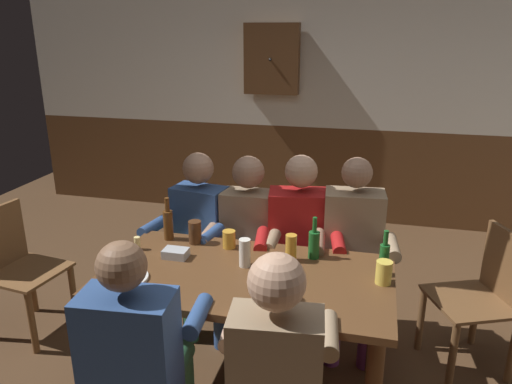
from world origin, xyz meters
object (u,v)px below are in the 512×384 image
Objects in this scene: person_1 at (246,238)px; person_4 at (137,350)px; pint_glass_4 at (245,253)px; condiment_caddy at (176,253)px; pint_glass_5 at (229,239)px; wall_dart_cabinet at (272,59)px; plate_0 at (124,278)px; chair_empty_far_end at (17,266)px; bottle_0 at (168,223)px; person_0 at (195,232)px; dining_table at (246,293)px; person_3 at (353,246)px; table_candle at (137,243)px; chair_empty_near_right at (483,296)px; bottle_2 at (314,243)px; pint_glass_0 at (279,290)px; pint_glass_3 at (384,272)px; pint_glass_2 at (195,232)px; bottle_1 at (384,258)px; person_5 at (277,371)px; person_2 at (299,239)px; pint_glass_1 at (291,248)px.

person_4 reaches higher than person_1.
person_4 reaches higher than pint_glass_4.
pint_glass_5 reaches higher than condiment_caddy.
plate_0 is at bearing -92.76° from wall_dart_cabinet.
person_1 reaches higher than pint_glass_4.
chair_empty_far_end is 3.50× the size of plate_0.
person_1 is 4.44× the size of bottle_0.
person_0 reaches higher than condiment_caddy.
pint_glass_5 reaches higher than plate_0.
dining_table is 0.66m from person_1.
person_3 is 1.34m from table_candle.
dining_table is 19.41× the size of table_candle.
bottle_2 is (-0.99, -0.28, 0.36)m from chair_empty_near_right.
person_0 reaches higher than chair_empty_near_right.
pint_glass_0 is 0.16× the size of wall_dart_cabinet.
person_3 reaches higher than pint_glass_3.
pint_glass_2 is (-0.23, -0.32, 0.15)m from person_1.
dining_table is at bearing -166.71° from bottle_1.
person_4 is 4.82× the size of plate_0.
person_5 is 0.93m from bottle_1.
person_2 reaches higher than condiment_caddy.
person_0 reaches higher than bottle_1.
bottle_1 is at bearing 38.33° from pint_glass_0.
bottle_1 is 2.38× the size of pint_glass_5.
person_2 is 11.53× the size of pint_glass_5.
person_1 is 8.49× the size of pint_glass_2.
pint_glass_2 is 0.89× the size of pint_glass_4.
table_candle reaches higher than plate_0.
person_0 is at bearing 118.34° from chair_empty_far_end.
pint_glass_0 is at bearing 113.42° from person_1.
bottle_1 is at bearing -6.92° from bottle_0.
person_3 is 11.27× the size of pint_glass_0.
person_1 reaches higher than dining_table.
wall_dart_cabinet is (-0.99, 2.11, 1.02)m from person_3.
pint_glass_2 is (0.30, 0.17, 0.03)m from table_candle.
chair_empty_near_right is at bearing 14.82° from condiment_caddy.
pint_glass_2 is at bearing 79.83° from condiment_caddy.
condiment_caddy is 0.20× the size of wall_dart_cabinet.
pint_glass_3 is (0.18, -0.57, 0.13)m from person_3.
table_candle is 0.54m from pint_glass_5.
person_1 is at bearing 78.29° from person_4.
bottle_0 is (-0.05, -0.32, 0.19)m from person_0.
pint_glass_5 is (-0.51, 0.02, -0.04)m from bottle_2.
person_4 is 1.38× the size of chair_empty_near_right.
person_3 is at bearing 60.43° from bottle_2.
wall_dart_cabinet is at bearing 104.72° from pint_glass_1.
bottle_0 reaches higher than pint_glass_0.
person_3 is at bearing 37.03° from plate_0.
person_0 is 1.54m from person_5.
person_5 is at bearing -116.60° from bottle_1.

